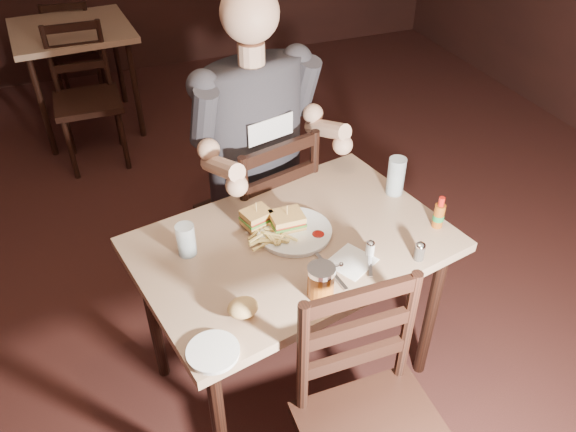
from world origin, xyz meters
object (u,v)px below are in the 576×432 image
object	(u,v)px
chair_far	(257,214)
syrup_dispenser	(321,281)
bg_table	(73,40)
glass_left	(186,240)
bg_chair_near	(87,101)
hot_sauce	(439,212)
side_plate	(213,353)
diner	(259,117)
dinner_plate	(294,232)
main_table	(293,258)
glass_right	(396,176)
bg_chair_far	(76,49)

from	to	relation	value
chair_far	syrup_dispenser	distance (m)	0.92
bg_table	chair_far	size ratio (longest dim) A/B	0.88
chair_far	glass_left	bearing A→B (deg)	35.05
bg_chair_near	hot_sauce	world-z (taller)	bg_chair_near
glass_left	side_plate	size ratio (longest dim) A/B	0.80
side_plate	syrup_dispenser	bearing A→B (deg)	15.84
diner	side_plate	xyz separation A→B (m)	(-0.46, -0.91, -0.25)
glass_left	dinner_plate	bearing A→B (deg)	-5.28
bg_table	side_plate	distance (m)	3.13
main_table	diner	size ratio (longest dim) A/B	1.20
bg_table	syrup_dispenser	xyz separation A→B (m)	(0.59, -3.01, 0.15)
glass_right	dinner_plate	bearing A→B (deg)	-167.99
side_plate	diner	bearing A→B (deg)	63.06
dinner_plate	side_plate	xyz separation A→B (m)	(-0.43, -0.44, -0.00)
main_table	side_plate	world-z (taller)	side_plate
diner	glass_left	distance (m)	0.64
chair_far	diner	size ratio (longest dim) A/B	0.92
chair_far	bg_chair_near	distance (m)	1.73
chair_far	hot_sauce	distance (m)	0.92
dinner_plate	side_plate	world-z (taller)	dinner_plate
chair_far	dinner_plate	bearing A→B (deg)	73.50
main_table	glass_left	world-z (taller)	glass_left
main_table	diner	xyz separation A→B (m)	(0.05, 0.51, 0.34)
bg_table	chair_far	distance (m)	2.26
syrup_dispenser	hot_sauce	bearing A→B (deg)	5.60
chair_far	bg_chair_far	world-z (taller)	chair_far
bg_chair_near	dinner_plate	distance (m)	2.24
bg_table	glass_right	xyz separation A→B (m)	(1.11, -2.58, 0.17)
bg_chair_far	glass_left	xyz separation A→B (m)	(0.23, -3.20, 0.42)
glass_right	chair_far	bearing A→B (deg)	137.91
glass_left	side_plate	xyz separation A→B (m)	(-0.03, -0.47, -0.06)
bg_table	dinner_plate	xyz separation A→B (m)	(0.62, -2.68, 0.10)
glass_left	syrup_dispenser	world-z (taller)	glass_left
glass_left	bg_chair_near	bearing A→B (deg)	96.13
dinner_plate	glass_right	world-z (taller)	glass_right
main_table	syrup_dispenser	bearing A→B (deg)	-93.18
main_table	hot_sauce	distance (m)	0.58
dinner_plate	bg_table	bearing A→B (deg)	103.09
glass_left	hot_sauce	world-z (taller)	hot_sauce
diner	bg_chair_near	bearing A→B (deg)	96.97
dinner_plate	hot_sauce	bearing A→B (deg)	-16.06
main_table	glass_left	distance (m)	0.41
bg_chair_near	glass_right	world-z (taller)	glass_right
chair_far	hot_sauce	size ratio (longest dim) A/B	7.22
dinner_plate	syrup_dispenser	xyz separation A→B (m)	(-0.04, -0.32, 0.05)
bg_chair_far	glass_right	world-z (taller)	glass_right
diner	dinner_plate	distance (m)	0.54
bg_chair_near	syrup_dispenser	bearing A→B (deg)	-76.00
dinner_plate	glass_left	xyz separation A→B (m)	(-0.40, 0.04, 0.05)
bg_table	chair_far	world-z (taller)	chair_far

